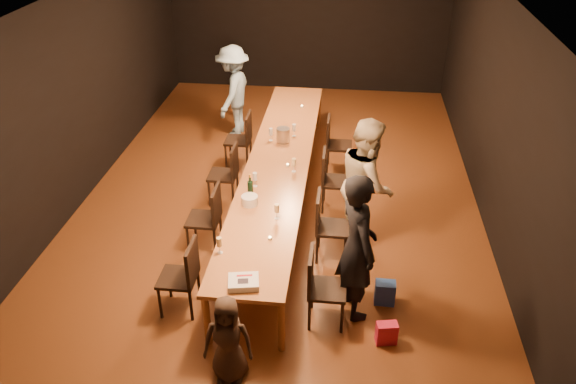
# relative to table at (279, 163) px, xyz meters

# --- Properties ---
(ground) EXTENTS (10.00, 10.00, 0.00)m
(ground) POSITION_rel_table_xyz_m (0.00, 0.00, -0.70)
(ground) COLOR #4F2F13
(ground) RESTS_ON ground
(room_shell) EXTENTS (6.04, 10.04, 3.02)m
(room_shell) POSITION_rel_table_xyz_m (0.00, 0.00, 1.38)
(room_shell) COLOR black
(room_shell) RESTS_ON ground
(table) EXTENTS (0.90, 6.00, 0.75)m
(table) POSITION_rel_table_xyz_m (0.00, 0.00, 0.00)
(table) COLOR #96602B
(table) RESTS_ON ground
(chair_right_0) EXTENTS (0.42, 0.42, 0.93)m
(chair_right_0) POSITION_rel_table_xyz_m (0.85, -2.40, -0.24)
(chair_right_0) COLOR black
(chair_right_0) RESTS_ON ground
(chair_right_1) EXTENTS (0.42, 0.42, 0.93)m
(chair_right_1) POSITION_rel_table_xyz_m (0.85, -1.20, -0.24)
(chair_right_1) COLOR black
(chair_right_1) RESTS_ON ground
(chair_right_2) EXTENTS (0.42, 0.42, 0.93)m
(chair_right_2) POSITION_rel_table_xyz_m (0.85, 0.00, -0.24)
(chair_right_2) COLOR black
(chair_right_2) RESTS_ON ground
(chair_right_3) EXTENTS (0.42, 0.42, 0.93)m
(chair_right_3) POSITION_rel_table_xyz_m (0.85, 1.20, -0.24)
(chair_right_3) COLOR black
(chair_right_3) RESTS_ON ground
(chair_left_0) EXTENTS (0.42, 0.42, 0.93)m
(chair_left_0) POSITION_rel_table_xyz_m (-0.85, -2.40, -0.24)
(chair_left_0) COLOR black
(chair_left_0) RESTS_ON ground
(chair_left_1) EXTENTS (0.42, 0.42, 0.93)m
(chair_left_1) POSITION_rel_table_xyz_m (-0.85, -1.20, -0.24)
(chair_left_1) COLOR black
(chair_left_1) RESTS_ON ground
(chair_left_2) EXTENTS (0.42, 0.42, 0.93)m
(chair_left_2) POSITION_rel_table_xyz_m (-0.85, 0.00, -0.24)
(chair_left_2) COLOR black
(chair_left_2) RESTS_ON ground
(chair_left_3) EXTENTS (0.42, 0.42, 0.93)m
(chair_left_3) POSITION_rel_table_xyz_m (-0.85, 1.20, -0.24)
(chair_left_3) COLOR black
(chair_left_3) RESTS_ON ground
(woman_birthday) EXTENTS (0.64, 0.77, 1.79)m
(woman_birthday) POSITION_rel_table_xyz_m (1.15, -2.18, 0.19)
(woman_birthday) COLOR black
(woman_birthday) RESTS_ON ground
(woman_tan) EXTENTS (0.76, 0.94, 1.80)m
(woman_tan) POSITION_rel_table_xyz_m (1.26, -0.79, 0.20)
(woman_tan) COLOR beige
(woman_tan) RESTS_ON ground
(man_blue) EXTENTS (0.77, 1.17, 1.69)m
(man_blue) POSITION_rel_table_xyz_m (-1.15, 2.42, 0.14)
(man_blue) COLOR #85AECE
(man_blue) RESTS_ON ground
(child) EXTENTS (0.51, 0.35, 1.01)m
(child) POSITION_rel_table_xyz_m (-0.08, -3.31, -0.20)
(child) COLOR #38291F
(child) RESTS_ON ground
(gift_bag_red) EXTENTS (0.25, 0.16, 0.27)m
(gift_bag_red) POSITION_rel_table_xyz_m (1.52, -2.68, -0.57)
(gift_bag_red) COLOR #D21F43
(gift_bag_red) RESTS_ON ground
(gift_bag_blue) EXTENTS (0.24, 0.16, 0.30)m
(gift_bag_blue) POSITION_rel_table_xyz_m (1.52, -2.03, -0.55)
(gift_bag_blue) COLOR blue
(gift_bag_blue) RESTS_ON ground
(birthday_cake) EXTENTS (0.36, 0.31, 0.08)m
(birthday_cake) POSITION_rel_table_xyz_m (-0.01, -2.78, 0.08)
(birthday_cake) COLOR white
(birthday_cake) RESTS_ON table
(plate_stack) EXTENTS (0.21, 0.21, 0.12)m
(plate_stack) POSITION_rel_table_xyz_m (-0.21, -1.22, 0.11)
(plate_stack) COLOR white
(plate_stack) RESTS_ON table
(champagne_bottle) EXTENTS (0.09, 0.09, 0.31)m
(champagne_bottle) POSITION_rel_table_xyz_m (-0.24, -1.00, 0.20)
(champagne_bottle) COLOR black
(champagne_bottle) RESTS_ON table
(ice_bucket) EXTENTS (0.22, 0.22, 0.23)m
(ice_bucket) POSITION_rel_table_xyz_m (-0.01, 0.63, 0.16)
(ice_bucket) COLOR #A1A1A6
(ice_bucket) RESTS_ON table
(wineglass_0) EXTENTS (0.06, 0.06, 0.21)m
(wineglass_0) POSITION_rel_table_xyz_m (-0.37, -2.27, 0.15)
(wineglass_0) COLOR beige
(wineglass_0) RESTS_ON table
(wineglass_1) EXTENTS (0.06, 0.06, 0.21)m
(wineglass_1) POSITION_rel_table_xyz_m (0.17, -1.51, 0.15)
(wineglass_1) COLOR beige
(wineglass_1) RESTS_ON table
(wineglass_2) EXTENTS (0.06, 0.06, 0.21)m
(wineglass_2) POSITION_rel_table_xyz_m (-0.22, -0.77, 0.15)
(wineglass_2) COLOR silver
(wineglass_2) RESTS_ON table
(wineglass_3) EXTENTS (0.06, 0.06, 0.21)m
(wineglass_3) POSITION_rel_table_xyz_m (0.25, -0.31, 0.15)
(wineglass_3) COLOR beige
(wineglass_3) RESTS_ON table
(wineglass_4) EXTENTS (0.06, 0.06, 0.21)m
(wineglass_4) POSITION_rel_table_xyz_m (-0.20, 0.65, 0.15)
(wineglass_4) COLOR silver
(wineglass_4) RESTS_ON table
(wineglass_5) EXTENTS (0.06, 0.06, 0.21)m
(wineglass_5) POSITION_rel_table_xyz_m (0.14, 0.84, 0.15)
(wineglass_5) COLOR silver
(wineglass_5) RESTS_ON table
(tealight_near) EXTENTS (0.05, 0.05, 0.03)m
(tealight_near) POSITION_rel_table_xyz_m (0.15, -1.95, 0.06)
(tealight_near) COLOR #B2B7B2
(tealight_near) RESTS_ON table
(tealight_mid) EXTENTS (0.05, 0.05, 0.03)m
(tealight_mid) POSITION_rel_table_xyz_m (0.15, -0.16, 0.06)
(tealight_mid) COLOR #B2B7B2
(tealight_mid) RESTS_ON table
(tealight_far) EXTENTS (0.05, 0.05, 0.03)m
(tealight_far) POSITION_rel_table_xyz_m (0.15, 2.04, 0.06)
(tealight_far) COLOR #B2B7B2
(tealight_far) RESTS_ON table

